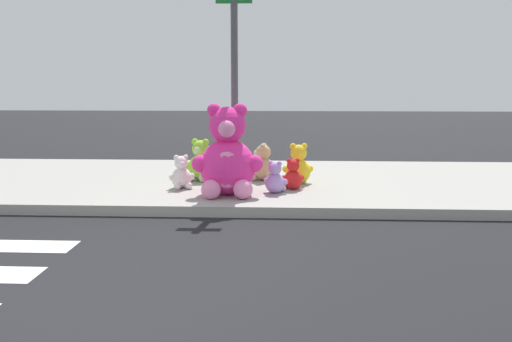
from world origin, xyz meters
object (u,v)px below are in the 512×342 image
(plush_white, at_px, (182,175))
(plush_tan, at_px, (262,165))
(plush_red, at_px, (293,177))
(plush_pink_large, at_px, (227,159))
(plush_yellow, at_px, (298,167))
(plush_lavender, at_px, (275,180))
(plush_lime, at_px, (200,164))
(sign_pole, at_px, (235,81))

(plush_white, xyz_separation_m, plush_tan, (1.26, 0.78, 0.04))
(plush_red, bearing_deg, plush_pink_large, -153.92)
(plush_yellow, bearing_deg, plush_red, -101.05)
(plush_white, relative_size, plush_red, 1.09)
(plush_lavender, height_order, plush_yellow, plush_yellow)
(plush_tan, distance_m, plush_yellow, 0.67)
(plush_lime, distance_m, plush_yellow, 1.68)
(plush_lime, xyz_separation_m, plush_yellow, (1.67, -0.18, -0.02))
(plush_white, distance_m, plush_yellow, 1.94)
(plush_red, bearing_deg, plush_tan, 123.60)
(plush_red, bearing_deg, plush_white, -179.64)
(sign_pole, height_order, plush_lime, sign_pole)
(plush_pink_large, height_order, plush_tan, plush_pink_large)
(plush_tan, bearing_deg, plush_white, -148.05)
(plush_white, height_order, plush_lime, plush_lime)
(plush_pink_large, xyz_separation_m, plush_lavender, (0.71, 0.18, -0.35))
(plush_pink_large, bearing_deg, plush_tan, 69.39)
(plush_tan, xyz_separation_m, plush_red, (0.51, -0.77, -0.06))
(sign_pole, bearing_deg, plush_tan, 58.34)
(plush_lavender, bearing_deg, plush_pink_large, -165.67)
(plush_lime, bearing_deg, plush_red, -23.61)
(plush_white, bearing_deg, plush_lime, 74.39)
(plush_pink_large, xyz_separation_m, plush_red, (0.99, 0.48, -0.35))
(plush_pink_large, relative_size, plush_tan, 2.14)
(plush_tan, bearing_deg, plush_lime, -175.45)
(sign_pole, distance_m, plush_lime, 1.66)
(plush_lavender, bearing_deg, plush_red, 47.80)
(plush_tan, height_order, plush_red, plush_tan)
(plush_pink_large, distance_m, plush_yellow, 1.50)
(sign_pole, relative_size, plush_pink_large, 2.34)
(plush_pink_large, relative_size, plush_white, 2.55)
(plush_white, bearing_deg, sign_pole, 8.00)
(plush_lavender, relative_size, plush_white, 0.92)
(plush_pink_large, distance_m, plush_tan, 1.37)
(plush_lavender, distance_m, plush_tan, 1.10)
(plush_red, height_order, plush_lime, plush_lime)
(plush_lime, bearing_deg, sign_pole, -41.70)
(plush_pink_large, distance_m, plush_white, 0.97)
(plush_red, distance_m, plush_yellow, 0.53)
(plush_tan, bearing_deg, plush_pink_large, -110.61)
(plush_yellow, bearing_deg, plush_lime, 173.95)
(plush_white, bearing_deg, plush_yellow, 15.60)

